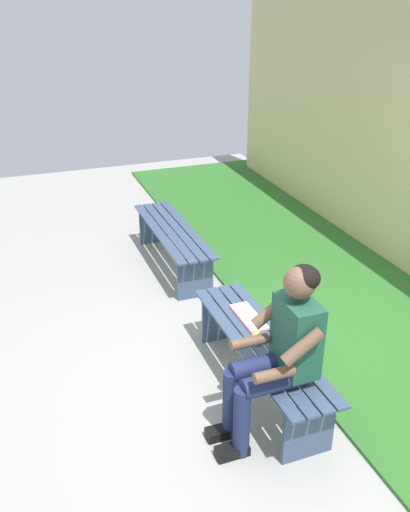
{
  "coord_description": "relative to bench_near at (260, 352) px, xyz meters",
  "views": [
    {
      "loc": [
        -2.98,
        1.52,
        2.74
      ],
      "look_at": [
        0.76,
        0.15,
        0.8
      ],
      "focal_mm": 38.76,
      "sensor_mm": 36.0,
      "label": 1
    }
  ],
  "objects": [
    {
      "name": "bench_far",
      "position": [
        2.16,
        0.0,
        -0.0
      ],
      "size": [
        1.64,
        0.42,
        0.45
      ],
      "rotation": [
        0.0,
        0.0,
        0.01
      ],
      "color": "#384C6B",
      "rests_on": "ground"
    },
    {
      "name": "ground_plane",
      "position": [
        1.08,
        1.0,
        -0.36
      ],
      "size": [
        10.0,
        7.0,
        0.04
      ],
      "primitive_type": "cube",
      "color": "#9E9E99"
    },
    {
      "name": "book_open",
      "position": [
        0.29,
        -0.04,
        0.12
      ],
      "size": [
        0.41,
        0.16,
        0.02
      ],
      "rotation": [
        0.0,
        0.0,
        0.01
      ],
      "color": "white",
      "rests_on": "bench_near"
    },
    {
      "name": "apple",
      "position": [
        -0.03,
        0.04,
        0.15
      ],
      "size": [
        0.09,
        0.09,
        0.09
      ],
      "primitive_type": "sphere",
      "color": "gold",
      "rests_on": "bench_near"
    },
    {
      "name": "bench_near",
      "position": [
        0.0,
        0.0,
        0.0
      ],
      "size": [
        1.68,
        0.42,
        0.45
      ],
      "rotation": [
        0.0,
        0.0,
        0.01
      ],
      "color": "#384C6B",
      "rests_on": "ground"
    },
    {
      "name": "grass_strip",
      "position": [
        1.08,
        -1.4,
        -0.33
      ],
      "size": [
        9.0,
        2.1,
        0.03
      ],
      "primitive_type": "cube",
      "color": "#2D6B28",
      "rests_on": "ground"
    },
    {
      "name": "person_seated",
      "position": [
        -0.45,
        0.1,
        0.35
      ],
      "size": [
        0.5,
        0.69,
        1.25
      ],
      "color": "#1E513D",
      "rests_on": "ground"
    }
  ]
}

